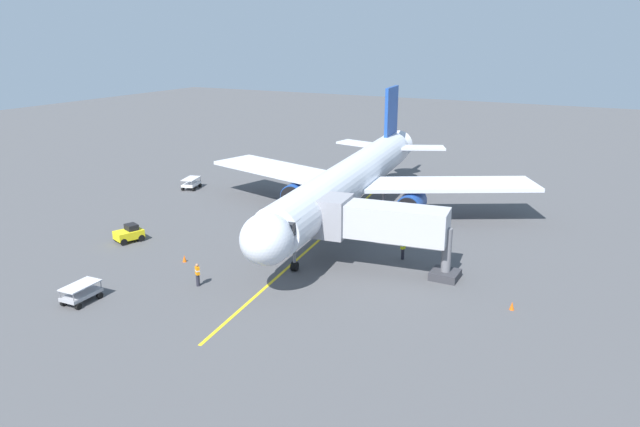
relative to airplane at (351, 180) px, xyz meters
name	(u,v)px	position (x,y,z in m)	size (l,w,h in m)	color
ground_plane	(363,219)	(-1.02, -0.92, -4.00)	(220.00, 220.00, 0.00)	#4C4C4F
apron_lead_in_line	(321,239)	(-0.03, 6.28, -4.00)	(0.24, 40.00, 0.01)	yellow
airplane	(351,180)	(0.00, 0.00, 0.00)	(34.55, 40.33, 11.50)	silver
jet_bridge	(373,222)	(-6.69, 10.55, -0.24)	(11.52, 4.13, 5.40)	#B7B7BC
ground_crew_marshaller	(198,274)	(3.05, 19.37, -3.12)	(0.47, 0.43, 1.71)	#23232D
ground_crew_wing_walker	(403,249)	(-8.14, 7.57, -3.12)	(0.34, 0.45, 1.71)	#23232D
tug_near_nose	(129,234)	(14.42, 14.52, -3.30)	(2.24, 2.69, 1.50)	yellow
baggage_cart_portside	(81,293)	(8.31, 25.12, -3.35)	(1.65, 2.66, 1.27)	#9E9EA3
baggage_cart_starboard_side	(191,183)	(21.45, -2.42, -3.35)	(2.12, 2.88, 1.27)	white
safety_cone_nose_left	(277,243)	(2.43, 9.55, -3.73)	(0.32, 0.32, 0.55)	#F2590F
safety_cone_nose_right	(184,259)	(7.00, 16.13, -3.73)	(0.32, 0.32, 0.55)	#F2590F
safety_cone_wing_port	(512,306)	(-17.63, 12.91, -3.73)	(0.32, 0.32, 0.55)	#F2590F
safety_cone_wing_starboard	(434,274)	(-11.45, 10.01, -3.73)	(0.32, 0.32, 0.55)	#F2590F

